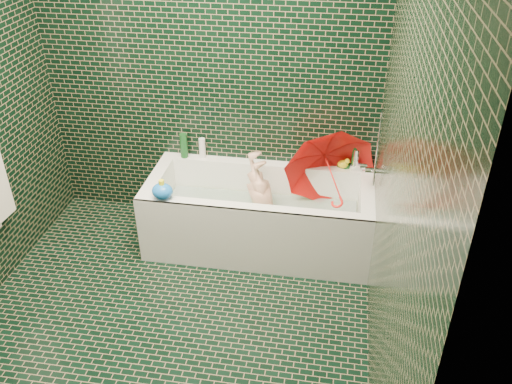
% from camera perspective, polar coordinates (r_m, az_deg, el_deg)
% --- Properties ---
extents(floor, '(2.80, 2.80, 0.00)m').
position_cam_1_polar(floor, '(3.69, -9.43, -14.05)').
color(floor, black).
rests_on(floor, ground).
extents(wall_back, '(2.80, 0.00, 2.80)m').
position_cam_1_polar(wall_back, '(4.16, -5.06, 12.39)').
color(wall_back, black).
rests_on(wall_back, floor).
extents(wall_right, '(0.00, 2.80, 2.80)m').
position_cam_1_polar(wall_right, '(2.78, 14.46, 1.09)').
color(wall_right, black).
rests_on(wall_right, floor).
extents(bathtub, '(1.70, 0.75, 0.55)m').
position_cam_1_polar(bathtub, '(4.21, 0.29, -3.16)').
color(bathtub, white).
rests_on(bathtub, floor).
extents(bath_mat, '(1.35, 0.47, 0.01)m').
position_cam_1_polar(bath_mat, '(4.26, 0.33, -3.64)').
color(bath_mat, green).
rests_on(bath_mat, bathtub).
extents(water, '(1.48, 0.53, 0.00)m').
position_cam_1_polar(water, '(4.18, 0.33, -2.03)').
color(water, silver).
rests_on(water, bathtub).
extents(faucet, '(0.18, 0.19, 0.55)m').
position_cam_1_polar(faucet, '(3.90, 12.25, 2.63)').
color(faucet, silver).
rests_on(faucet, wall_right).
extents(child, '(0.96, 0.60, 0.36)m').
position_cam_1_polar(child, '(4.21, 1.00, -1.60)').
color(child, tan).
rests_on(child, bathtub).
extents(umbrella, '(0.94, 0.95, 0.87)m').
position_cam_1_polar(umbrella, '(4.06, 8.12, 1.46)').
color(umbrella, red).
rests_on(umbrella, bathtub).
extents(soap_bottle_a, '(0.12, 0.12, 0.28)m').
position_cam_1_polar(soap_bottle_a, '(4.26, 10.57, 2.08)').
color(soap_bottle_a, white).
rests_on(soap_bottle_a, bathtub).
extents(soap_bottle_b, '(0.10, 0.10, 0.21)m').
position_cam_1_polar(soap_bottle_b, '(4.29, 10.53, 2.26)').
color(soap_bottle_b, '#431D6D').
rests_on(soap_bottle_b, bathtub).
extents(soap_bottle_c, '(0.17, 0.17, 0.17)m').
position_cam_1_polar(soap_bottle_c, '(4.30, 9.00, 2.49)').
color(soap_bottle_c, '#14471C').
rests_on(soap_bottle_c, bathtub).
extents(bottle_right_tall, '(0.07, 0.07, 0.23)m').
position_cam_1_polar(bottle_right_tall, '(4.25, 10.43, 3.73)').
color(bottle_right_tall, '#14471C').
rests_on(bottle_right_tall, bathtub).
extents(bottle_right_pump, '(0.07, 0.07, 0.18)m').
position_cam_1_polar(bottle_right_pump, '(4.25, 10.49, 3.36)').
color(bottle_right_pump, silver).
rests_on(bottle_right_pump, bathtub).
extents(bottle_left_tall, '(0.07, 0.07, 0.20)m').
position_cam_1_polar(bottle_left_tall, '(4.40, -7.60, 4.86)').
color(bottle_left_tall, '#14471C').
rests_on(bottle_left_tall, bathtub).
extents(bottle_left_short, '(0.06, 0.06, 0.17)m').
position_cam_1_polar(bottle_left_short, '(4.39, -5.68, 4.64)').
color(bottle_left_short, white).
rests_on(bottle_left_short, bathtub).
extents(rubber_duck, '(0.12, 0.10, 0.09)m').
position_cam_1_polar(rubber_duck, '(4.28, 9.21, 2.96)').
color(rubber_duck, yellow).
rests_on(rubber_duck, bathtub).
extents(bath_toy, '(0.15, 0.13, 0.15)m').
position_cam_1_polar(bath_toy, '(3.88, -9.83, 0.11)').
color(bath_toy, blue).
rests_on(bath_toy, bathtub).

